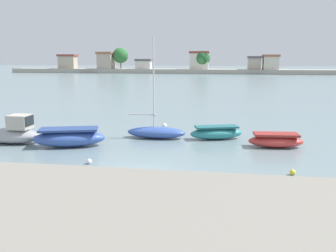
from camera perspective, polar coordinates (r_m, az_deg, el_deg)
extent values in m
plane|color=slate|center=(18.03, -4.91, -7.72)|extent=(400.00, 400.00, 0.00)
cube|color=gray|center=(10.15, -17.12, -17.73)|extent=(66.82, 7.29, 1.97)
ellipsoid|color=#9E9EA3|center=(26.45, -23.74, -1.42)|extent=(4.31, 1.76, 1.01)
cube|color=#BCB2A3|center=(25.88, -22.47, 0.62)|extent=(1.35, 1.23, 0.94)
cube|color=black|center=(25.53, -21.19, 0.79)|extent=(0.09, 1.10, 0.66)
ellipsoid|color=#3856A8|center=(24.15, -15.43, -1.92)|extent=(4.88, 2.90, 1.07)
cube|color=navy|center=(24.03, -15.50, -0.51)|extent=(3.93, 2.39, 0.14)
ellipsoid|color=#3856A8|center=(25.70, -1.90, -1.03)|extent=(4.23, 1.52, 0.82)
cylinder|color=silver|center=(25.23, -2.30, 6.94)|extent=(0.10, 0.10, 6.32)
cylinder|color=#B7B7BC|center=(25.68, -4.13, 1.83)|extent=(2.02, 0.10, 0.08)
ellipsoid|color=teal|center=(25.58, 7.68, -1.17)|extent=(3.94, 2.23, 0.83)
cube|color=#226367|center=(25.48, 7.71, -0.13)|extent=(3.17, 1.83, 0.12)
ellipsoid|color=#C63833|center=(24.16, 16.74, -2.35)|extent=(3.58, 1.60, 0.77)
cube|color=maroon|center=(24.06, 16.80, -1.29)|extent=(2.87, 1.34, 0.15)
sphere|color=yellow|center=(18.90, 19.19, -6.96)|extent=(0.29, 0.29, 0.29)
sphere|color=white|center=(20.12, -12.40, -5.51)|extent=(0.29, 0.29, 0.29)
sphere|color=white|center=(29.36, -0.57, 0.07)|extent=(0.38, 0.38, 0.38)
cube|color=#9E998C|center=(122.48, 6.93, 8.62)|extent=(139.69, 8.62, 1.46)
cube|color=#B2A38E|center=(133.08, -15.64, 9.70)|extent=(5.85, 3.58, 4.19)
cube|color=brown|center=(133.06, -15.70, 10.76)|extent=(6.44, 3.94, 0.70)
cube|color=#B2A38E|center=(127.97, -9.80, 10.10)|extent=(4.95, 5.48, 5.03)
cube|color=#995B42|center=(127.96, -9.85, 11.38)|extent=(5.45, 6.02, 0.70)
cube|color=beige|center=(124.24, -3.89, 9.65)|extent=(5.04, 3.43, 2.63)
cube|color=#565156|center=(124.21, -3.90, 10.42)|extent=(5.54, 3.77, 0.70)
cube|color=beige|center=(122.49, 4.97, 10.21)|extent=(6.07, 3.26, 5.18)
cube|color=brown|center=(122.49, 5.00, 11.59)|extent=(6.68, 3.58, 0.70)
cube|color=#B2A38E|center=(122.36, 13.53, 9.58)|extent=(3.95, 5.10, 3.60)
cube|color=#565156|center=(122.34, 13.58, 10.59)|extent=(4.35, 5.61, 0.70)
cube|color=beige|center=(122.02, 15.98, 9.57)|extent=(4.72, 4.87, 4.07)
cube|color=#995B42|center=(122.00, 16.04, 10.69)|extent=(5.20, 5.36, 0.70)
cylinder|color=brown|center=(126.94, -7.51, 9.56)|extent=(0.36, 0.36, 2.41)
sphere|color=#2D6B33|center=(126.90, -7.55, 11.06)|extent=(5.29, 5.29, 5.29)
cylinder|color=brown|center=(121.30, 5.35, 9.44)|extent=(0.36, 0.36, 1.98)
sphere|color=#387A3D|center=(121.26, 5.37, 10.50)|extent=(3.14, 3.14, 3.14)
cylinder|color=brown|center=(122.29, 5.49, 9.36)|extent=(0.36, 0.36, 1.59)
sphere|color=#235B2D|center=(122.24, 5.52, 10.67)|extent=(4.99, 4.99, 4.99)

